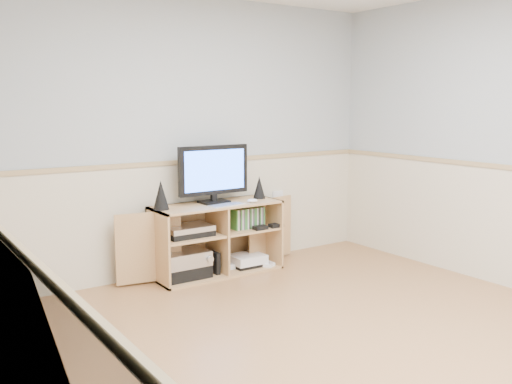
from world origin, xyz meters
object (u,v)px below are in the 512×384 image
monitor (214,172)px  keyboard (227,205)px  game_consoles (246,261)px  media_cabinet (214,237)px

monitor → keyboard: size_ratio=2.15×
game_consoles → monitor: bearing=168.8°
media_cabinet → game_consoles: (0.31, -0.07, -0.26)m
keyboard → game_consoles: (0.29, 0.13, -0.59)m
media_cabinet → game_consoles: bearing=-12.2°
monitor → game_consoles: monitor is taller
monitor → keyboard: (0.02, -0.19, -0.28)m
media_cabinet → monitor: size_ratio=2.68×
keyboard → game_consoles: size_ratio=0.72×
keyboard → game_consoles: keyboard is taller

